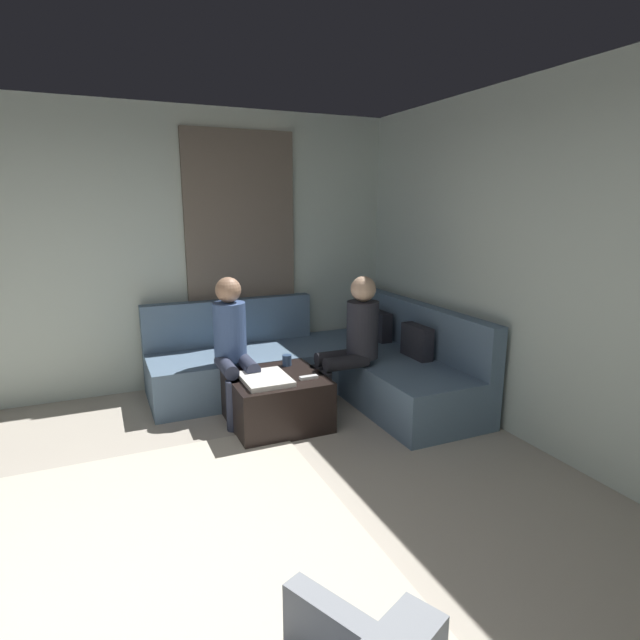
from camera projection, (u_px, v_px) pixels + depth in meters
The scene contains 12 objects.
ground_plane at pixel (143, 608), 2.41m from camera, with size 6.00×6.00×0.10m, color #B2A899.
wall_back at pixel (612, 277), 3.25m from camera, with size 6.00×0.12×2.70m, color silver.
wall_left at pixel (101, 254), 4.71m from camera, with size 0.12×6.00×2.70m, color silver.
curtain_panel at pixel (242, 260), 5.16m from camera, with size 0.06×1.10×2.50m, color #726659.
area_rug at pixel (159, 565), 2.61m from camera, with size 2.60×2.20×0.01m, color beige.
sectional_couch at pixel (325, 366), 4.93m from camera, with size 2.10×2.55×0.87m.
ottoman at pixel (276, 400), 4.27m from camera, with size 0.76×0.76×0.42m, color black.
folded_blanket at pixel (265, 379), 4.08m from camera, with size 0.44×0.36×0.04m, color white.
coffee_mug at pixel (287, 360), 4.48m from camera, with size 0.08×0.08×0.10m, color #334C72.
game_remote at pixel (309, 377), 4.14m from camera, with size 0.05×0.15×0.02m, color white.
person_on_couch_back at pixel (353, 339), 4.45m from camera, with size 0.30×0.60×1.20m.
person_on_couch_side at pixel (233, 342), 4.35m from camera, with size 0.60×0.30×1.20m.
Camera 1 is at (2.20, -0.06, 1.81)m, focal length 28.75 mm.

